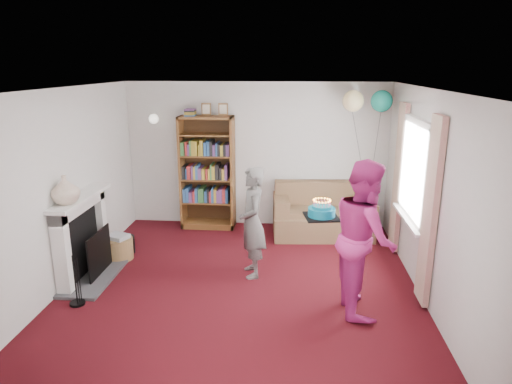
# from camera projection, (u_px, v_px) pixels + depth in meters

# --- Properties ---
(ground) EXTENTS (5.00, 5.00, 0.00)m
(ground) POSITION_uv_depth(u_px,v_px,m) (241.00, 288.00, 5.86)
(ground) COLOR black
(ground) RESTS_ON ground
(wall_back) EXTENTS (4.50, 0.02, 2.50)m
(wall_back) POSITION_uv_depth(u_px,v_px,m) (257.00, 155.00, 7.94)
(wall_back) COLOR silver
(wall_back) RESTS_ON ground
(wall_left) EXTENTS (0.02, 5.00, 2.50)m
(wall_left) POSITION_uv_depth(u_px,v_px,m) (61.00, 190.00, 5.71)
(wall_left) COLOR silver
(wall_left) RESTS_ON ground
(wall_right) EXTENTS (0.02, 5.00, 2.50)m
(wall_right) POSITION_uv_depth(u_px,v_px,m) (431.00, 199.00, 5.35)
(wall_right) COLOR silver
(wall_right) RESTS_ON ground
(ceiling) EXTENTS (4.50, 5.00, 0.01)m
(ceiling) POSITION_uv_depth(u_px,v_px,m) (239.00, 89.00, 5.19)
(ceiling) COLOR white
(ceiling) RESTS_ON wall_back
(fireplace) EXTENTS (0.55, 1.80, 1.12)m
(fireplace) POSITION_uv_depth(u_px,v_px,m) (87.00, 240.00, 6.08)
(fireplace) COLOR #3F3F42
(fireplace) RESTS_ON ground
(window_bay) EXTENTS (0.14, 2.02, 2.20)m
(window_bay) POSITION_uv_depth(u_px,v_px,m) (413.00, 189.00, 5.94)
(window_bay) COLOR white
(window_bay) RESTS_ON ground
(wall_sconce) EXTENTS (0.16, 0.23, 0.16)m
(wall_sconce) POSITION_uv_depth(u_px,v_px,m) (154.00, 119.00, 7.77)
(wall_sconce) COLOR gold
(wall_sconce) RESTS_ON ground
(bookcase) EXTENTS (0.92, 0.42, 2.15)m
(bookcase) POSITION_uv_depth(u_px,v_px,m) (208.00, 174.00, 7.88)
(bookcase) COLOR #472B14
(bookcase) RESTS_ON ground
(sofa) EXTENTS (1.62, 0.86, 0.86)m
(sofa) POSITION_uv_depth(u_px,v_px,m) (322.00, 215.00, 7.67)
(sofa) COLOR brown
(sofa) RESTS_ON ground
(wicker_basket) EXTENTS (0.42, 0.42, 0.38)m
(wicker_basket) POSITION_uv_depth(u_px,v_px,m) (119.00, 248.00, 6.71)
(wicker_basket) COLOR olive
(wicker_basket) RESTS_ON ground
(person_striped) EXTENTS (0.48, 0.62, 1.50)m
(person_striped) POSITION_uv_depth(u_px,v_px,m) (252.00, 222.00, 6.05)
(person_striped) COLOR black
(person_striped) RESTS_ON ground
(person_magenta) EXTENTS (0.74, 0.91, 1.78)m
(person_magenta) POSITION_uv_depth(u_px,v_px,m) (364.00, 237.00, 5.14)
(person_magenta) COLOR #BA2575
(person_magenta) RESTS_ON ground
(birthday_cake) EXTENTS (0.39, 0.39, 0.22)m
(birthday_cake) POSITION_uv_depth(u_px,v_px,m) (322.00, 212.00, 5.39)
(birthday_cake) COLOR black
(birthday_cake) RESTS_ON ground
(balloons) EXTENTS (0.78, 0.47, 1.74)m
(balloons) POSITION_uv_depth(u_px,v_px,m) (367.00, 101.00, 7.13)
(balloons) COLOR #3F3F3F
(balloons) RESTS_ON ground
(mantel_vase) EXTENTS (0.36, 0.36, 0.36)m
(mantel_vase) POSITION_uv_depth(u_px,v_px,m) (65.00, 190.00, 5.54)
(mantel_vase) COLOR beige
(mantel_vase) RESTS_ON fireplace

